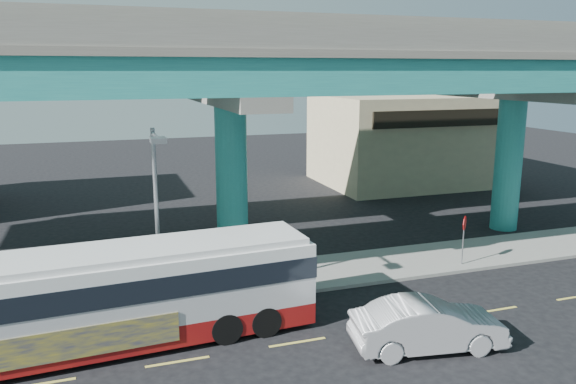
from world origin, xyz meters
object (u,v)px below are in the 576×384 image
object	(u,v)px
stop_sign	(464,230)
sedan	(428,325)
street_lamp	(157,194)
transit_bus	(121,293)

from	to	relation	value
stop_sign	sedan	bearing A→B (deg)	-153.68
sedan	street_lamp	world-z (taller)	street_lamp
transit_bus	sedan	size ratio (longest dim) A/B	2.50
transit_bus	street_lamp	size ratio (longest dim) A/B	1.93
stop_sign	transit_bus	bearing A→B (deg)	169.49
sedan	transit_bus	bearing A→B (deg)	78.63
sedan	street_lamp	distance (m)	10.37
transit_bus	stop_sign	distance (m)	15.49
transit_bus	sedan	world-z (taller)	transit_bus
transit_bus	stop_sign	world-z (taller)	transit_bus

